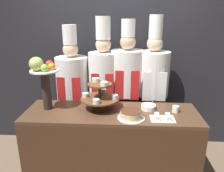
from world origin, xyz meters
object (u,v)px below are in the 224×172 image
serving_bowl_far (148,107)px  chef_center_right (127,86)px  chef_right (152,86)px  fruit_pedestal (43,76)px  cup_white (176,109)px  cake_round (131,115)px  tiered_stand (100,95)px  chef_left (73,89)px  cake_square_tray (163,118)px  chef_center_left (104,86)px

serving_bowl_far → chef_center_right: chef_center_right is taller
serving_bowl_far → chef_right: 0.50m
fruit_pedestal → chef_right: (1.19, 0.54, -0.27)m
chef_center_right → chef_right: 0.32m
cup_white → serving_bowl_far: size_ratio=0.44×
cup_white → chef_center_right: (-0.50, 0.54, 0.07)m
cake_round → serving_bowl_far: size_ratio=1.72×
tiered_stand → cup_white: size_ratio=5.94×
chef_left → cake_round: bearing=-43.7°
cake_round → chef_right: chef_right is taller
fruit_pedestal → serving_bowl_far: fruit_pedestal is taller
chef_left → chef_right: chef_right is taller
serving_bowl_far → cake_square_tray: bearing=-63.5°
cake_square_tray → chef_center_left: 0.96m
cake_round → cake_square_tray: cake_round is taller
tiered_stand → fruit_pedestal: 0.62m
cake_round → cake_square_tray: bearing=-1.0°
cake_round → fruit_pedestal: bearing=169.3°
tiered_stand → cake_square_tray: size_ratio=1.77×
cup_white → chef_left: 1.32m
chef_center_left → chef_center_right: chef_center_left is taller
fruit_pedestal → chef_center_left: size_ratio=0.31×
tiered_stand → chef_center_right: chef_center_right is taller
tiered_stand → chef_right: (0.61, 0.50, -0.05)m
serving_bowl_far → chef_center_left: bearing=137.3°
cup_white → chef_center_left: bearing=146.1°
cup_white → tiered_stand: bearing=176.9°
chef_center_left → chef_center_right: (0.30, 0.00, -0.00)m
cake_round → serving_bowl_far: bearing=50.2°
tiered_stand → serving_bowl_far: (0.52, 0.01, -0.13)m
fruit_pedestal → chef_center_right: size_ratio=0.32×
chef_center_left → cake_square_tray: bearing=-48.2°
cake_square_tray → chef_right: chef_right is taller
chef_center_left → tiered_stand: bearing=-89.1°
fruit_pedestal → chef_left: 0.65m
chef_left → chef_center_left: chef_center_left is taller
fruit_pedestal → chef_right: size_ratio=0.31×
chef_center_right → chef_right: size_ratio=0.97×
tiered_stand → serving_bowl_far: tiered_stand is taller
cake_round → cup_white: bearing=20.3°
fruit_pedestal → cake_round: 0.98m
tiered_stand → chef_right: bearing=39.0°
tiered_stand → cup_white: bearing=-3.1°
chef_center_right → cake_round: bearing=-86.8°
chef_right → chef_center_right: bearing=-180.0°
chef_center_left → serving_bowl_far: bearing=-42.7°
serving_bowl_far → chef_left: 1.05m
cup_white → fruit_pedestal: bearing=-179.9°
chef_left → tiered_stand: bearing=-50.1°
chef_center_right → chef_right: chef_right is taller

